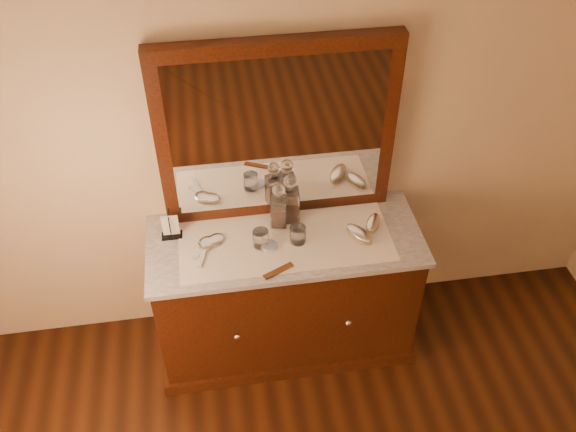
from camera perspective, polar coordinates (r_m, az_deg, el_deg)
The scene contains 18 objects.
dresser_cabinet at distance 3.52m, azimuth -0.25°, elevation -7.28°, with size 1.40×0.55×0.82m, color black.
dresser_plinth at distance 3.81m, azimuth -0.24°, elevation -10.90°, with size 1.46×0.59×0.08m, color black.
knob_left at distance 3.29m, azimuth -4.75°, elevation -11.12°, with size 0.04×0.04×0.04m, color silver.
knob_right at distance 3.35m, azimuth 5.64°, elevation -9.84°, with size 0.04×0.04×0.04m, color silver.
marble_top at distance 3.21m, azimuth -0.28°, elevation -2.33°, with size 1.44×0.59×0.03m, color silver.
mirror_frame at distance 3.07m, azimuth -1.00°, elevation 7.75°, with size 1.20×0.08×1.00m, color black.
mirror_glass at distance 3.04m, azimuth -0.91°, elevation 7.39°, with size 1.06×0.01×0.86m, color white.
lace_runner at distance 3.18m, azimuth -0.22°, elevation -2.36°, with size 1.10×0.45×0.00m, color white.
pin_dish at distance 3.15m, azimuth -1.74°, elevation -2.78°, with size 0.08×0.08×0.01m, color white.
comb at distance 3.03m, azimuth -0.89°, elevation -5.11°, with size 0.16×0.03×0.01m, color brown.
napkin_rack at distance 3.23m, azimuth -10.86°, elevation -0.99°, with size 0.11×0.07×0.16m.
decanter_left at distance 3.21m, azimuth -0.86°, elevation 0.64°, with size 0.10×0.10×0.27m.
decanter_right at distance 3.23m, azimuth 0.22°, elevation 1.25°, with size 0.10×0.10×0.30m.
brush_near at distance 3.21m, azimuth 6.64°, elevation -1.70°, with size 0.16×0.19×0.05m.
brush_far at distance 3.28m, azimuth 7.91°, elevation -0.69°, with size 0.13×0.16×0.04m.
hand_mirror_outer at distance 3.17m, azimuth -7.68°, elevation -2.77°, with size 0.11×0.23×0.02m.
hand_mirror_inner at distance 3.19m, azimuth -7.00°, elevation -2.41°, with size 0.20×0.19×0.02m.
tumblers at distance 3.14m, azimuth -0.81°, elevation -1.91°, with size 0.28×0.09×0.09m.
Camera 1 is at (-0.34, -0.31, 3.08)m, focal length 38.24 mm.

